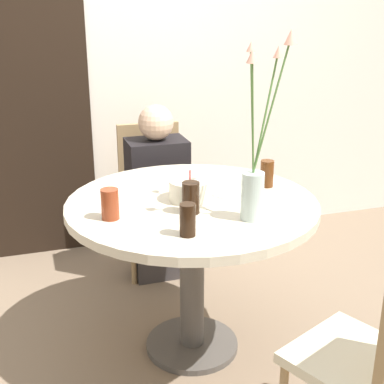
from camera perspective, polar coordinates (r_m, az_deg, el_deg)
ground_plane at (r=2.72m, az=-0.00°, el=-16.15°), size 16.00×16.00×0.00m
wall_back at (r=3.50m, az=-6.84°, el=14.85°), size 8.00×0.05×2.60m
doorway_panel at (r=3.45m, az=-18.40°, el=9.29°), size 0.90×0.01×2.05m
dining_table at (r=2.40m, az=-0.00°, el=-4.01°), size 1.11×1.11×0.76m
chair_left_flank at (r=3.30m, az=-4.24°, el=0.28°), size 0.42×0.42×0.89m
chair_right_flank at (r=1.96m, az=19.29°, el=-15.65°), size 0.53×0.53×0.89m
birthday_cake at (r=2.35m, az=-0.22°, el=0.22°), size 0.19×0.19×0.14m
flower_vase at (r=2.11m, az=6.88°, el=2.79°), size 0.22×0.24×0.73m
side_plate at (r=2.45m, az=4.21°, el=-0.02°), size 0.19×0.19×0.01m
drink_glass_0 at (r=2.19m, az=-0.14°, el=-0.62°), size 0.07×0.07×0.13m
drink_glass_1 at (r=1.99m, az=-0.47°, el=-2.98°), size 0.06×0.06×0.13m
drink_glass_2 at (r=2.53m, az=8.00°, el=1.96°), size 0.06×0.06×0.13m
drink_glass_3 at (r=2.16m, az=-8.74°, el=-1.28°), size 0.07×0.07×0.13m
person_boy at (r=3.16m, az=-3.68°, el=-0.71°), size 0.34×0.24×1.05m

